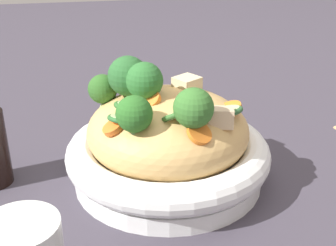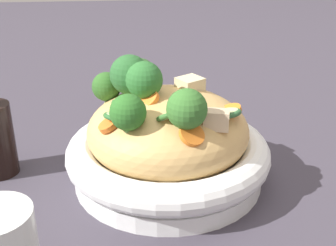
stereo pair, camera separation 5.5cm
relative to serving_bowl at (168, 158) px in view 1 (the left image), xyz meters
The scene contains 7 objects.
ground_plane 0.03m from the serving_bowl, ahead, with size 3.00×3.00×0.00m, color #3E3844.
serving_bowl is the anchor object (origin of this frame).
noodle_heap 0.04m from the serving_bowl, 151.30° to the left, with size 0.21×0.21×0.10m.
broccoli_florets 0.10m from the serving_bowl, ahead, with size 0.15×0.20×0.08m.
carrot_coins 0.08m from the serving_bowl, 81.24° to the left, with size 0.17×0.14×0.04m.
zucchini_slices 0.09m from the serving_bowl, 69.55° to the left, with size 0.18×0.09×0.03m.
chicken_chunks 0.09m from the serving_bowl, 165.79° to the left, with size 0.05×0.12×0.03m.
Camera 1 is at (0.10, 0.49, 0.31)m, focal length 46.98 mm.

